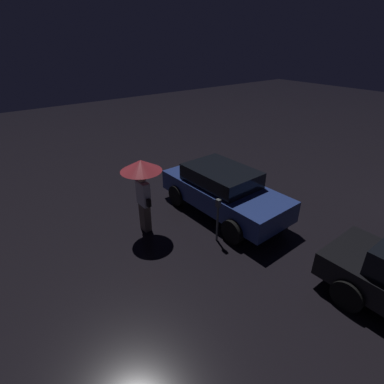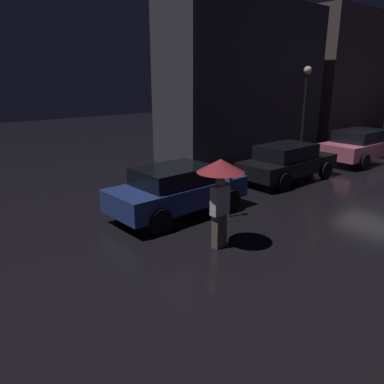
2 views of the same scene
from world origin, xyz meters
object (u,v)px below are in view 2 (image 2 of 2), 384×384
(parked_car_black, at_px, (287,162))
(parked_car_pink, at_px, (360,145))
(parking_meter, at_px, (229,191))
(parked_car_blue, at_px, (177,189))
(pedestrian_with_umbrella, at_px, (220,178))
(street_lamp_near, at_px, (306,97))

(parked_car_black, relative_size, parked_car_pink, 0.96)
(parked_car_pink, distance_m, parking_meter, 10.18)
(parked_car_blue, xyz_separation_m, pedestrian_with_umbrella, (-0.62, -2.43, 0.94))
(parked_car_pink, bearing_deg, pedestrian_with_umbrella, -166.95)
(street_lamp_near, bearing_deg, parking_meter, -157.38)
(parked_car_blue, relative_size, pedestrian_with_umbrella, 1.96)
(parked_car_pink, distance_m, street_lamp_near, 3.52)
(pedestrian_with_umbrella, height_order, parking_meter, pedestrian_with_umbrella)
(parked_car_black, xyz_separation_m, pedestrian_with_umbrella, (-6.31, -2.70, 0.96))
(street_lamp_near, bearing_deg, parked_car_pink, -69.50)
(parked_car_blue, bearing_deg, parking_meter, -49.92)
(pedestrian_with_umbrella, distance_m, parking_meter, 2.28)
(parking_meter, xyz_separation_m, street_lamp_near, (9.13, 3.81, 2.20))
(parked_car_pink, bearing_deg, parked_car_black, 178.86)
(parked_car_black, height_order, pedestrian_with_umbrella, pedestrian_with_umbrella)
(parked_car_pink, height_order, pedestrian_with_umbrella, pedestrian_with_umbrella)
(parked_car_pink, relative_size, parking_meter, 3.63)
(parked_car_black, height_order, street_lamp_near, street_lamp_near)
(parked_car_pink, bearing_deg, street_lamp_near, 111.59)
(parking_meter, distance_m, street_lamp_near, 10.14)
(parked_car_black, bearing_deg, street_lamp_near, 27.58)
(parked_car_blue, distance_m, pedestrian_with_umbrella, 2.68)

